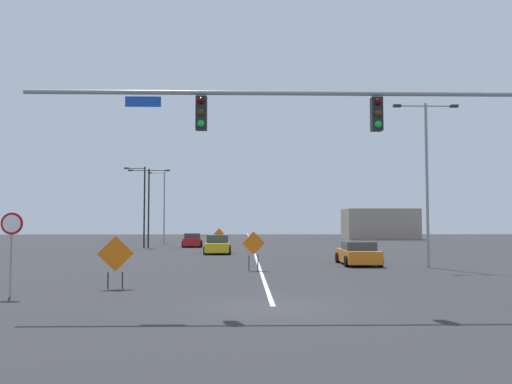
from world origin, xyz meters
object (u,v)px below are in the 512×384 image
at_px(street_lamp_near_left, 427,171).
at_px(construction_sign_left_shoulder, 219,236).
at_px(street_lamp_mid_right, 149,200).
at_px(car_red_mid, 192,240).
at_px(street_lamp_mid_left, 143,203).
at_px(car_orange_near, 358,254).
at_px(car_yellow_distant, 218,245).
at_px(construction_sign_median_near, 253,245).
at_px(construction_sign_left_lane, 116,256).
at_px(traffic_signal_assembly, 369,131).
at_px(stop_sign, 11,237).
at_px(street_lamp_near_right, 163,204).

distance_m(street_lamp_near_left, construction_sign_left_shoulder, 23.02).
height_order(street_lamp_mid_right, car_red_mid, street_lamp_mid_right).
height_order(street_lamp_near_left, street_lamp_mid_left, street_lamp_near_left).
height_order(car_orange_near, car_yellow_distant, car_yellow_distant).
distance_m(street_lamp_mid_right, car_yellow_distant, 12.41).
relative_size(street_lamp_mid_left, construction_sign_left_shoulder, 4.08).
relative_size(construction_sign_median_near, construction_sign_left_lane, 1.01).
distance_m(traffic_signal_assembly, stop_sign, 12.54).
bearing_deg(street_lamp_near_right, street_lamp_near_left, -58.25).
distance_m(street_lamp_near_right, construction_sign_left_shoulder, 15.32).
bearing_deg(construction_sign_left_shoulder, street_lamp_mid_left, 152.21).
height_order(construction_sign_median_near, car_red_mid, construction_sign_median_near).
relative_size(street_lamp_mid_right, car_yellow_distant, 1.82).
height_order(street_lamp_mid_right, car_orange_near, street_lamp_mid_right).
relative_size(street_lamp_mid_left, construction_sign_median_near, 3.92).
xyz_separation_m(street_lamp_mid_left, car_orange_near, (16.87, -20.80, -3.82)).
bearing_deg(street_lamp_near_right, car_red_mid, -59.77).
bearing_deg(stop_sign, car_orange_near, 41.33).
bearing_deg(car_yellow_distant, car_red_mid, 105.53).
xyz_separation_m(street_lamp_near_right, construction_sign_left_lane, (4.45, -40.68, -3.39)).
xyz_separation_m(stop_sign, construction_sign_left_shoulder, (5.76, 29.75, -0.77)).
xyz_separation_m(construction_sign_left_shoulder, construction_sign_left_lane, (-2.72, -27.57, -0.00)).
bearing_deg(traffic_signal_assembly, street_lamp_near_right, 106.40).
bearing_deg(car_orange_near, stop_sign, -138.67).
distance_m(stop_sign, street_lamp_mid_right, 33.75).
height_order(construction_sign_left_lane, car_yellow_distant, construction_sign_left_lane).
bearing_deg(street_lamp_mid_left, car_red_mid, 21.74).
xyz_separation_m(construction_sign_median_near, construction_sign_left_lane, (-5.47, -7.31, -0.06)).
bearing_deg(street_lamp_near_left, car_yellow_distant, 132.78).
height_order(street_lamp_near_right, car_red_mid, street_lamp_near_right).
height_order(street_lamp_near_left, street_lamp_mid_right, street_lamp_near_left).
distance_m(street_lamp_near_right, construction_sign_median_near, 34.97).
bearing_deg(street_lamp_mid_right, street_lamp_mid_left, 159.61).
bearing_deg(construction_sign_left_shoulder, construction_sign_median_near, -82.26).
distance_m(traffic_signal_assembly, car_orange_near, 16.30).
relative_size(stop_sign, car_yellow_distant, 0.67).
distance_m(street_lamp_mid_right, construction_sign_left_shoulder, 8.83).
bearing_deg(street_lamp_mid_left, traffic_signal_assembly, -68.95).
height_order(construction_sign_left_lane, car_orange_near, construction_sign_left_lane).
relative_size(street_lamp_near_left, car_yellow_distant, 2.17).
distance_m(construction_sign_left_shoulder, car_red_mid, 6.74).
bearing_deg(street_lamp_near_right, construction_sign_median_near, -73.45).
relative_size(car_orange_near, car_red_mid, 1.14).
relative_size(stop_sign, street_lamp_mid_right, 0.37).
height_order(street_lamp_near_right, car_yellow_distant, street_lamp_near_right).
relative_size(street_lamp_mid_left, construction_sign_left_lane, 3.97).
relative_size(construction_sign_median_near, car_orange_near, 0.45).
distance_m(street_lamp_near_left, car_yellow_distant, 18.94).
relative_size(street_lamp_mid_left, car_yellow_distant, 1.87).
relative_size(stop_sign, street_lamp_near_left, 0.31).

